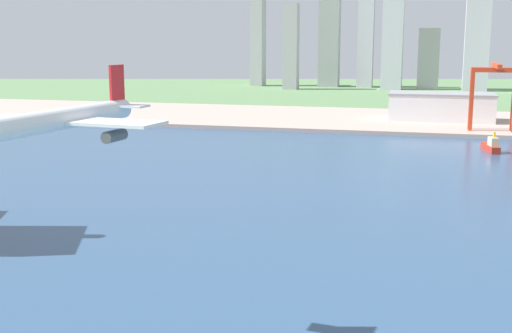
{
  "coord_description": "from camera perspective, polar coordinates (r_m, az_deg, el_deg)",
  "views": [
    {
      "loc": [
        43.33,
        18.04,
        55.72
      ],
      "look_at": [
        -3.36,
        191.66,
        21.72
      ],
      "focal_mm": 46.47,
      "sensor_mm": 36.0,
      "label": 1
    }
  ],
  "objects": [
    {
      "name": "water_bay",
      "position": [
        232.9,
        3.89,
        -3.14
      ],
      "size": [
        840.0,
        360.0,
        0.15
      ],
      "primitive_type": "cube",
      "color": "#2D4C70",
      "rests_on": "ground"
    },
    {
      "name": "ground_plane",
      "position": [
        290.66,
        6.2,
        -0.41
      ],
      "size": [
        2400.0,
        2400.0,
        0.0
      ],
      "primitive_type": "plane",
      "color": "#5A7F51"
    },
    {
      "name": "tugboat_small",
      "position": [
        359.73,
        19.59,
        1.66
      ],
      "size": [
        8.47,
        21.05,
        10.7
      ],
      "color": "#B22D1E",
      "rests_on": "water_bay"
    },
    {
      "name": "port_crane_red",
      "position": [
        422.9,
        19.81,
        6.89
      ],
      "size": [
        26.88,
        44.72,
        40.72
      ],
      "color": "red",
      "rests_on": "industrial_pier"
    },
    {
      "name": "distant_skyline",
      "position": [
        807.2,
        14.47,
        10.85
      ],
      "size": [
        431.73,
        74.19,
        156.07
      ],
      "color": "#A9A7AE",
      "rests_on": "ground"
    },
    {
      "name": "airplane_landing",
      "position": [
        111.53,
        -16.23,
        3.93
      ],
      "size": [
        32.71,
        39.28,
        11.52
      ],
      "color": "white"
    },
    {
      "name": "warehouse_main",
      "position": [
        472.62,
        15.66,
        4.99
      ],
      "size": [
        70.43,
        33.77,
        18.76
      ],
      "color": "white",
      "rests_on": "industrial_pier"
    },
    {
      "name": "industrial_pier",
      "position": [
        477.07,
        9.76,
        4.0
      ],
      "size": [
        840.0,
        140.0,
        2.5
      ],
      "primitive_type": "cube",
      "color": "#AC968A",
      "rests_on": "ground"
    }
  ]
}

